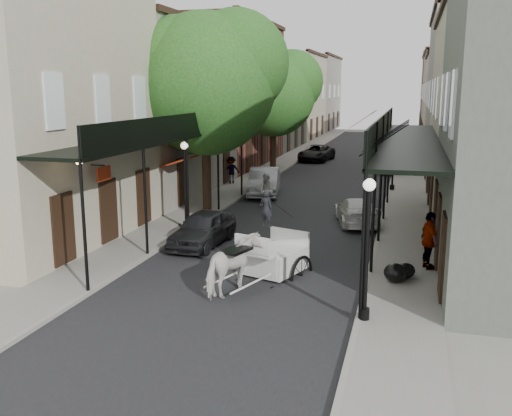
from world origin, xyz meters
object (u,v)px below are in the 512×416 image
Objects in this scene: lamppost_right_far at (393,157)px; pedestrian_walking at (267,190)px; tree_far at (279,91)px; pedestrian_sidewalk_left at (231,170)px; car_left_near at (203,229)px; car_left_mid at (264,182)px; horse at (234,266)px; tree_near at (214,78)px; car_right_near at (357,211)px; lamppost_left at (185,184)px; car_right_far at (388,162)px; car_left_far at (316,153)px; carriage at (282,237)px; pedestrian_sidewalk_right at (429,241)px; lamppost_right_near at (367,248)px.

lamppost_right_far reaches higher than pedestrian_walking.
tree_far is 8.20m from pedestrian_sidewalk_left.
car_left_near is at bearing -85.34° from tree_far.
car_left_near is 0.85× the size of car_left_mid.
horse is (4.43, -24.96, -4.96)m from tree_far.
tree_near is 2.34× the size of car_right_near.
pedestrian_walking is (2.25, -12.35, -4.97)m from tree_far.
lamppost_left reaches higher than car_right_far.
car_left_far is (0.36, 16.36, -0.09)m from car_left_mid.
carriage is 7.58m from car_right_near.
pedestrian_walking is (-6.10, -6.18, -1.18)m from lamppost_right_far.
carriage is 1.51× the size of pedestrian_sidewalk_right.
lamppost_right_near and lamppost_left have the same top height.
pedestrian_sidewalk_left reaches higher than horse.
carriage reaches higher than car_left_far.
car_left_far is at bearing -66.38° from horse.
pedestrian_sidewalk_left reaches higher than car_right_near.
tree_near is at bearing -87.62° from car_left_far.
carriage reaches higher than car_right_far.
pedestrian_sidewalk_left reaches higher than pedestrian_walking.
pedestrian_walking is 3.32m from car_left_mid.
car_left_mid is (-7.06, 17.00, -1.28)m from lamppost_right_near.
car_left_far is at bearing -4.96° from pedestrian_sidewalk_right.
tree_near is 5.56× the size of pedestrian_walking.
pedestrian_walking reaches higher than car_right_far.
lamppost_left is (0.15, -18.18, -3.79)m from tree_far.
pedestrian_walking is at bearing -81.55° from car_left_far.
lamppost_right_far is (0.00, 20.00, 0.00)m from lamppost_right_near.
carriage reaches higher than horse.
pedestrian_sidewalk_right is (7.80, -8.97, 0.22)m from pedestrian_walking.
car_left_near is at bearing -41.14° from horse.
car_right_far is (6.13, -5.20, 0.08)m from car_left_far.
pedestrian_sidewalk_right reaches higher than pedestrian_sidewalk_left.
car_left_far is at bearing 101.36° from lamppost_right_near.
carriage is 1.73× the size of pedestrian_sidewalk_left.
pedestrian_walking reaches higher than car_left_mid.
carriage is (5.25, -8.38, -5.35)m from tree_near.
car_left_far is (-6.70, 33.36, -1.38)m from lamppost_right_near.
lamppost_right_far is at bearing 150.33° from pedestrian_sidewalk_left.
pedestrian_walking is at bearing 70.17° from lamppost_left.
car_left_near is 27.36m from car_left_far.
car_right_near is (5.45, 5.14, -0.08)m from car_left_near.
pedestrian_sidewalk_right is (10.00, -7.33, -5.40)m from tree_near.
tree_near reaches higher than horse.
lamppost_right_far is at bearing 43.31° from tree_near.
horse reaches higher than car_right_far.
lamppost_left is 0.94× the size of car_left_near.
pedestrian_walking is (2.20, 1.65, -5.62)m from tree_near.
car_left_near is 7.49m from car_right_near.
tree_near is 2.06× the size of car_left_mid.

